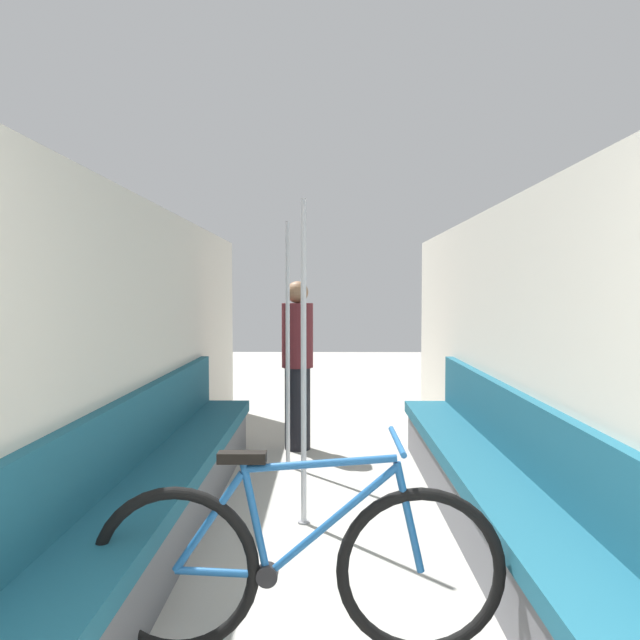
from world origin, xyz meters
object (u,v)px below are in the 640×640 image
object	(u,v)px
passenger_standing	(298,363)
bench_seat_row_right	(492,491)
grab_pole_near	(304,367)
grab_pole_far	(288,348)
bicycle	(298,566)
bench_seat_row_left	(163,490)

from	to	relation	value
passenger_standing	bench_seat_row_right	bearing A→B (deg)	137.02
grab_pole_near	grab_pole_far	world-z (taller)	same
bench_seat_row_right	passenger_standing	xyz separation A→B (m)	(-1.29, 2.19, 0.53)
bicycle	passenger_standing	size ratio (longest dim) A/B	1.07
bench_seat_row_right	grab_pole_near	size ratio (longest dim) A/B	2.10
bench_seat_row_right	passenger_standing	size ratio (longest dim) A/B	2.74
bench_seat_row_left	bicycle	size ratio (longest dim) A/B	2.57
bench_seat_row_right	passenger_standing	bearing A→B (deg)	120.42
bench_seat_row_right	grab_pole_far	xyz separation A→B (m)	(-1.34, 1.57, 0.73)
bicycle	bench_seat_row_right	bearing A→B (deg)	28.93
bicycle	passenger_standing	xyz separation A→B (m)	(-0.16, 3.40, 0.46)
passenger_standing	bench_seat_row_left	bearing A→B (deg)	88.35
grab_pole_near	bench_seat_row_right	bearing A→B (deg)	-12.83
bench_seat_row_right	passenger_standing	world-z (taller)	passenger_standing
grab_pole_far	bicycle	bearing A→B (deg)	-85.61
bicycle	grab_pole_near	bearing A→B (deg)	72.95
bicycle	grab_pole_far	world-z (taller)	grab_pole_far
bench_seat_row_left	passenger_standing	distance (m)	2.37
grab_pole_near	bicycle	bearing A→B (deg)	-88.90
bench_seat_row_left	bicycle	xyz separation A→B (m)	(0.88, -1.21, 0.07)
passenger_standing	grab_pole_near	bearing A→B (deg)	110.50
bench_seat_row_right	passenger_standing	distance (m)	2.59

